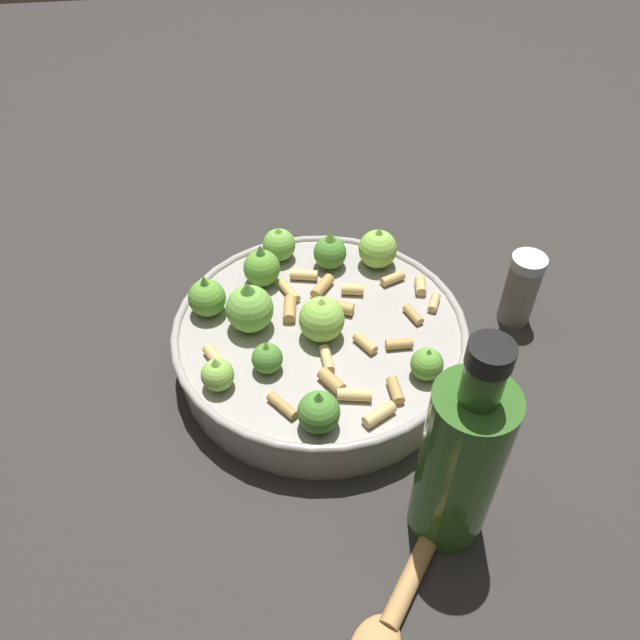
{
  "coord_description": "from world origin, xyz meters",
  "views": [
    {
      "loc": [
        -0.44,
        0.06,
        0.5
      ],
      "look_at": [
        0.0,
        0.0,
        0.06
      ],
      "focal_mm": 35.19,
      "sensor_mm": 36.0,
      "label": 1
    }
  ],
  "objects_px": {
    "cooking_pan": "(317,336)",
    "olive_oil_bottle": "(460,461)",
    "pepper_shaker": "(521,289)",
    "wooden_spoon": "(426,547)"
  },
  "relations": [
    {
      "from": "pepper_shaker",
      "to": "olive_oil_bottle",
      "type": "relative_size",
      "value": 0.4
    },
    {
      "from": "pepper_shaker",
      "to": "olive_oil_bottle",
      "type": "distance_m",
      "value": 0.28
    },
    {
      "from": "cooking_pan",
      "to": "olive_oil_bottle",
      "type": "height_order",
      "value": "olive_oil_bottle"
    },
    {
      "from": "olive_oil_bottle",
      "to": "wooden_spoon",
      "type": "xyz_separation_m",
      "value": [
        -0.02,
        0.02,
        -0.08
      ]
    },
    {
      "from": "pepper_shaker",
      "to": "wooden_spoon",
      "type": "xyz_separation_m",
      "value": [
        -0.26,
        0.17,
        -0.04
      ]
    },
    {
      "from": "olive_oil_bottle",
      "to": "pepper_shaker",
      "type": "bearing_deg",
      "value": -32.48
    },
    {
      "from": "olive_oil_bottle",
      "to": "cooking_pan",
      "type": "bearing_deg",
      "value": 22.53
    },
    {
      "from": "cooking_pan",
      "to": "olive_oil_bottle",
      "type": "bearing_deg",
      "value": -157.47
    },
    {
      "from": "olive_oil_bottle",
      "to": "wooden_spoon",
      "type": "height_order",
      "value": "olive_oil_bottle"
    },
    {
      "from": "pepper_shaker",
      "to": "olive_oil_bottle",
      "type": "bearing_deg",
      "value": 147.52
    }
  ]
}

